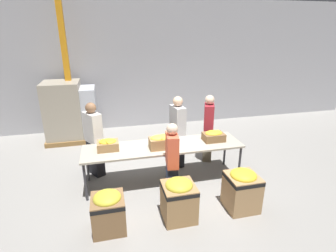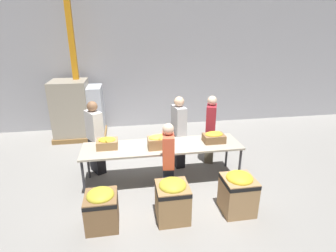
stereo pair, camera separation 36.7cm
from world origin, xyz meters
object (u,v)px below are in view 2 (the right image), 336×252
Objects in this scene: volunteer_3 at (95,138)px; support_pillar at (75,69)px; banana_box_1 at (159,141)px; donation_bin_1 at (172,198)px; banana_box_2 at (214,137)px; volunteer_0 at (179,133)px; volunteer_1 at (168,163)px; banana_box_0 at (107,143)px; sorting_table at (162,147)px; volunteer_2 at (210,130)px; donation_bin_2 at (238,191)px; donation_bin_0 at (102,207)px; pallet_stack_0 at (88,112)px; pallet_stack_1 at (72,110)px.

support_pillar is at bearing 164.60° from volunteer_3.
banana_box_1 is 0.62× the size of donation_bin_1.
volunteer_0 is (-0.64, 0.60, -0.09)m from banana_box_2.
volunteer_1 reaches higher than banana_box_1.
support_pillar is at bearing 107.86° from banana_box_0.
donation_bin_1 is at bearing -86.90° from banana_box_1.
sorting_table is 1.97× the size of volunteer_3.
volunteer_2 is 2.15× the size of donation_bin_2.
sorting_table is at bearing 89.33° from donation_bin_1.
volunteer_2 is (0.17, 0.72, -0.11)m from banana_box_2.
volunteer_3 is at bearing 54.94° from volunteer_1.
donation_bin_1 is at bearing -0.00° from donation_bin_0.
banana_box_2 is 0.75m from volunteer_2.
banana_box_0 is 2.95m from pallet_stack_0.
volunteer_3 is at bearing 156.24° from sorting_table.
banana_box_2 is 2.58m from volunteer_3.
donation_bin_0 is (-2.28, -1.24, -0.57)m from banana_box_2.
donation_bin_2 reaches higher than donation_bin_0.
donation_bin_1 is 0.97× the size of donation_bin_2.
donation_bin_1 is at bearing 5.83° from volunteer_3.
volunteer_0 is 3.56m from pallet_stack_1.
sorting_table reaches higher than donation_bin_2.
volunteer_2 is 0.99× the size of volunteer_3.
donation_bin_1 is (-0.01, -1.24, -0.38)m from sorting_table.
banana_box_2 is 1.30m from volunteer_1.
sorting_table is 2.15× the size of pallet_stack_0.
volunteer_1 reaches higher than banana_box_0.
volunteer_3 is 1.92m from donation_bin_0.
pallet_stack_1 is (-1.17, 2.80, -0.08)m from banana_box_0.
donation_bin_1 is at bearing -90.67° from sorting_table.
sorting_table is 1.53m from volunteer_3.
pallet_stack_0 is (0.25, -0.14, -1.25)m from support_pillar.
banana_box_0 reaches higher than sorting_table.
volunteer_1 is 2.00× the size of donation_bin_2.
donation_bin_0 is (0.22, -1.85, -0.46)m from volunteer_3.
volunteer_2 is 3.17m from donation_bin_0.
volunteer_0 is 2.27× the size of donation_bin_1.
banana_box_0 is (-1.11, 0.07, 0.15)m from sorting_table.
donation_bin_2 is at bearing -42.81° from banana_box_1.
volunteer_3 is 2.81m from support_pillar.
banana_box_0 is 0.27× the size of pallet_stack_0.
volunteer_2 is at bearing 56.81° from donation_bin_1.
donation_bin_1 is at bearing -180.00° from donation_bin_2.
volunteer_2 reaches higher than banana_box_0.
sorting_table is 7.38× the size of banana_box_2.
volunteer_1 is (-0.46, -1.29, -0.08)m from volunteer_0.
donation_bin_2 is at bearing -30.06° from banana_box_0.
pallet_stack_1 reaches higher than pallet_stack_0.
donation_bin_2 is (1.15, -1.24, -0.36)m from sorting_table.
pallet_stack_1 is at bearing 139.73° from banana_box_2.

